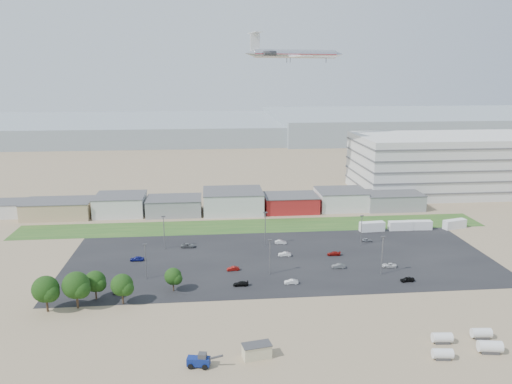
{
  "coord_description": "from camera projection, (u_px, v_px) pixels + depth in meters",
  "views": [
    {
      "loc": [
        -14.76,
        -112.08,
        51.91
      ],
      "look_at": [
        -1.88,
        22.0,
        19.35
      ],
      "focal_mm": 35.0,
      "sensor_mm": 36.0,
      "label": 1
    }
  ],
  "objects": [
    {
      "name": "parked_car_12",
      "position": [
        334.0,
        254.0,
        144.61
      ],
      "size": [
        3.94,
        1.8,
        1.12
      ],
      "primitive_type": "imported",
      "rotation": [
        0.0,
        0.0,
        -1.63
      ],
      "color": "maroon",
      "rests_on": "ground"
    },
    {
      "name": "storage_tank_sw",
      "position": [
        443.0,
        354.0,
        92.29
      ],
      "size": [
        3.88,
        2.24,
        2.22
      ],
      "primitive_type": null,
      "rotation": [
        0.0,
        0.0,
        -0.11
      ],
      "color": "silver",
      "rests_on": "ground"
    },
    {
      "name": "parked_car_2",
      "position": [
        407.0,
        279.0,
        126.54
      ],
      "size": [
        3.64,
        1.63,
        1.21
      ],
      "primitive_type": "imported",
      "rotation": [
        0.0,
        0.0,
        -1.51
      ],
      "color": "black",
      "rests_on": "ground"
    },
    {
      "name": "box_trailer_b",
      "position": [
        401.0,
        226.0,
        167.76
      ],
      "size": [
        7.98,
        2.57,
        2.98
      ],
      "primitive_type": null,
      "rotation": [
        0.0,
        0.0,
        -0.01
      ],
      "color": "silver",
      "rests_on": "ground"
    },
    {
      "name": "portable_shed",
      "position": [
        257.0,
        351.0,
        92.75
      ],
      "size": [
        5.84,
        3.76,
        2.73
      ],
      "primitive_type": null,
      "rotation": [
        0.0,
        0.0,
        0.19
      ],
      "color": "beige",
      "rests_on": "ground"
    },
    {
      "name": "lightpole_front_r",
      "position": [
        382.0,
        255.0,
        130.04
      ],
      "size": [
        1.23,
        0.51,
        10.49
      ],
      "primitive_type": null,
      "color": "slate",
      "rests_on": "ground"
    },
    {
      "name": "storage_tank_nw",
      "position": [
        442.0,
        337.0,
        97.79
      ],
      "size": [
        3.99,
        2.23,
        2.31
      ],
      "primitive_type": null,
      "rotation": [
        0.0,
        0.0,
        -0.08
      ],
      "color": "silver",
      "rests_on": "ground"
    },
    {
      "name": "tree_right",
      "position": [
        122.0,
        287.0,
        113.6
      ],
      "size": [
        5.45,
        5.45,
        8.18
      ],
      "primitive_type": null,
      "color": "black",
      "rests_on": "ground"
    },
    {
      "name": "building_row",
      "position": [
        204.0,
        202.0,
        188.19
      ],
      "size": [
        170.0,
        20.0,
        8.0
      ],
      "primitive_type": null,
      "color": "silver",
      "rests_on": "ground"
    },
    {
      "name": "lightpole_back_l",
      "position": [
        164.0,
        233.0,
        149.04
      ],
      "size": [
        1.2,
        0.5,
        10.17
      ],
      "primitive_type": null,
      "color": "slate",
      "rests_on": "ground"
    },
    {
      "name": "airliner",
      "position": [
        295.0,
        54.0,
        204.61
      ],
      "size": [
        48.6,
        37.77,
        12.87
      ],
      "primitive_type": null,
      "rotation": [
        0.0,
        0.0,
        0.2
      ],
      "color": "silver"
    },
    {
      "name": "storage_tank_se",
      "position": [
        490.0,
        346.0,
        94.33
      ],
      "size": [
        4.66,
        2.85,
        2.62
      ],
      "primitive_type": null,
      "rotation": [
        0.0,
        0.0,
        -0.16
      ],
      "color": "silver",
      "rests_on": "ground"
    },
    {
      "name": "parked_car_0",
      "position": [
        389.0,
        265.0,
        135.9
      ],
      "size": [
        4.17,
        2.24,
        1.11
      ],
      "primitive_type": "imported",
      "rotation": [
        0.0,
        0.0,
        -1.67
      ],
      "color": "silver",
      "rests_on": "ground"
    },
    {
      "name": "box_trailer_a",
      "position": [
        372.0,
        227.0,
        166.52
      ],
      "size": [
        8.5,
        3.28,
        3.12
      ],
      "primitive_type": null,
      "rotation": [
        0.0,
        0.0,
        0.08
      ],
      "color": "silver",
      "rests_on": "ground"
    },
    {
      "name": "lightpole_back_m",
      "position": [
        265.0,
        229.0,
        151.8
      ],
      "size": [
        1.25,
        0.52,
        10.61
      ],
      "primitive_type": null,
      "color": "slate",
      "rests_on": "ground"
    },
    {
      "name": "parked_car_9",
      "position": [
        188.0,
        245.0,
        151.19
      ],
      "size": [
        4.49,
        2.24,
        1.22
      ],
      "primitive_type": "imported",
      "rotation": [
        0.0,
        0.0,
        1.52
      ],
      "color": "#595B5E",
      "rests_on": "ground"
    },
    {
      "name": "parked_car_4",
      "position": [
        233.0,
        269.0,
        133.56
      ],
      "size": [
        3.5,
        1.56,
        1.11
      ],
      "primitive_type": "imported",
      "rotation": [
        0.0,
        0.0,
        -1.46
      ],
      "color": "maroon",
      "rests_on": "ground"
    },
    {
      "name": "tree_far_left",
      "position": [
        46.0,
        292.0,
        109.78
      ],
      "size": [
        6.28,
        6.28,
        9.41
      ],
      "primitive_type": null,
      "color": "black",
      "rests_on": "ground"
    },
    {
      "name": "parked_car_3",
      "position": [
        241.0,
        284.0,
        124.06
      ],
      "size": [
        3.85,
        1.61,
        1.11
      ],
      "primitive_type": "imported",
      "rotation": [
        0.0,
        0.0,
        -1.58
      ],
      "color": "black",
      "rests_on": "ground"
    },
    {
      "name": "hills_backdrop",
      "position": [
        272.0,
        128.0,
        429.45
      ],
      "size": [
        700.0,
        200.0,
        9.0
      ],
      "primitive_type": null,
      "color": "gray",
      "rests_on": "ground"
    },
    {
      "name": "parking_lot",
      "position": [
        281.0,
        259.0,
        141.83
      ],
      "size": [
        120.0,
        50.0,
        0.01
      ],
      "primitive_type": "cube",
      "color": "black",
      "rests_on": "ground"
    },
    {
      "name": "parked_car_13",
      "position": [
        291.0,
        282.0,
        125.16
      ],
      "size": [
        3.49,
        1.23,
        1.15
      ],
      "primitive_type": "imported",
      "rotation": [
        0.0,
        0.0,
        -1.58
      ],
      "color": "silver",
      "rests_on": "ground"
    },
    {
      "name": "tree_mid",
      "position": [
        95.0,
        284.0,
        115.91
      ],
      "size": [
        5.28,
        5.28,
        7.93
      ],
      "primitive_type": null,
      "color": "black",
      "rests_on": "ground"
    },
    {
      "name": "parked_car_7",
      "position": [
        285.0,
        254.0,
        143.97
      ],
      "size": [
        3.78,
        1.62,
        1.21
      ],
      "primitive_type": "imported",
      "rotation": [
        0.0,
        0.0,
        -1.66
      ],
      "color": "silver",
      "rests_on": "ground"
    },
    {
      "name": "box_trailer_d",
      "position": [
        455.0,
        224.0,
        169.29
      ],
      "size": [
        8.57,
        4.7,
        3.07
      ],
      "primitive_type": null,
      "rotation": [
        0.0,
        0.0,
        0.28
      ],
      "color": "silver",
      "rests_on": "ground"
    },
    {
      "name": "ground",
      "position": [
        272.0,
        290.0,
        122.01
      ],
      "size": [
        700.0,
        700.0,
        0.0
      ],
      "primitive_type": "plane",
      "color": "#867055",
      "rests_on": "ground"
    },
    {
      "name": "lightpole_back_r",
      "position": [
        361.0,
        230.0,
        152.16
      ],
      "size": [
        1.12,
        0.47,
        9.49
      ],
      "primitive_type": null,
      "color": "slate",
      "rests_on": "ground"
    },
    {
      "name": "parked_car_1",
      "position": [
        338.0,
        266.0,
        135.19
      ],
      "size": [
        3.77,
        1.52,
        1.22
      ],
      "primitive_type": "imported",
      "rotation": [
        0.0,
        0.0,
        -1.63
      ],
      "color": "#595B5E",
      "rests_on": "ground"
    },
    {
      "name": "telehandler",
      "position": [
        199.0,
        360.0,
        89.79
      ],
      "size": [
        6.91,
        3.41,
        2.75
      ],
      "primitive_type": null,
      "rotation": [
        0.0,
        0.0,
        -0.19
      ],
      "color": "navy",
      "rests_on": "ground"
    },
    {
      "name": "parked_car_11",
      "position": [
        281.0,
        242.0,
        154.29
      ],
      "size": [
        3.69,
        1.59,
        1.18
      ],
      "primitive_type": "imported",
      "rotation": [
        0.0,
        0.0,
        1.48
      ],
      "color": "silver",
      "rests_on": "ground"
    },
    {
      "name": "tree_left",
      "position": [
        76.0,
        288.0,
        111.35
      ],
      "size": [
        6.51,
        6.51,
        9.76
      ],
      "primitive_type": null,
      "color": "black",
      "rests_on": "ground"
    },
    {
      "name": "storage_tank_ne",
      "position": [
        481.0,
        333.0,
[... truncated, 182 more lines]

